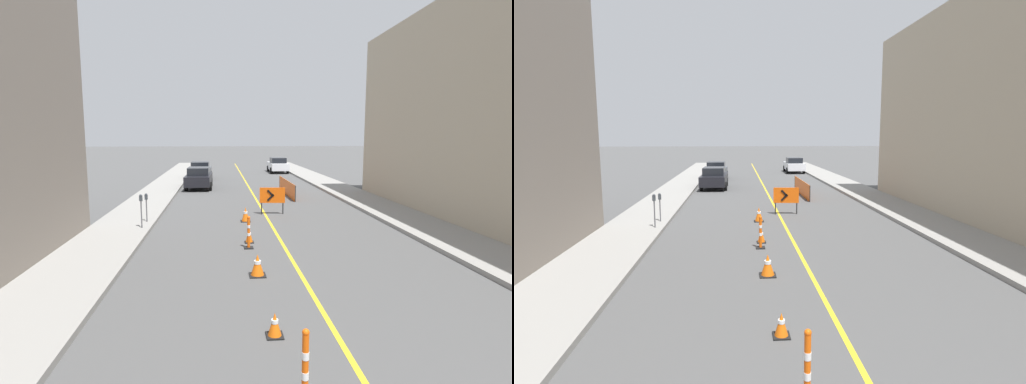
{
  "view_description": "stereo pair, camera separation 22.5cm",
  "coord_description": "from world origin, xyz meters",
  "views": [
    {
      "loc": [
        -2.29,
        3.51,
        3.92
      ],
      "look_at": [
        -0.36,
        23.98,
        1.0
      ],
      "focal_mm": 28.0,
      "sensor_mm": 36.0,
      "label": 1
    },
    {
      "loc": [
        -2.07,
        3.49,
        3.92
      ],
      "look_at": [
        -0.36,
        23.98,
        1.0
      ],
      "focal_mm": 28.0,
      "sensor_mm": 36.0,
      "label": 2
    }
  ],
  "objects": [
    {
      "name": "sidewalk_right",
      "position": [
        6.41,
        29.74,
        0.08
      ],
      "size": [
        2.6,
        59.49,
        0.16
      ],
      "color": "gray",
      "rests_on": "ground_plane"
    },
    {
      "name": "parked_car_curb_mid",
      "position": [
        -3.91,
        39.56,
        0.8
      ],
      "size": [
        1.94,
        4.34,
        1.59
      ],
      "rotation": [
        0.0,
        0.0,
        -0.02
      ],
      "color": "#474C51",
      "rests_on": "ground_plane"
    },
    {
      "name": "delineator_post_rear",
      "position": [
        -1.27,
        17.05,
        0.5
      ],
      "size": [
        0.32,
        0.32,
        1.15
      ],
      "color": "black",
      "rests_on": "ground_plane"
    },
    {
      "name": "traffic_cone_third",
      "position": [
        -1.23,
        10.82,
        0.24
      ],
      "size": [
        0.34,
        0.34,
        0.49
      ],
      "color": "black",
      "rests_on": "ground_plane"
    },
    {
      "name": "arrow_barricade_primary",
      "position": [
        0.37,
        23.02,
        0.93
      ],
      "size": [
        1.27,
        0.17,
        1.35
      ],
      "rotation": [
        0.0,
        0.0,
        -0.09
      ],
      "color": "#EF560C",
      "rests_on": "ground_plane"
    },
    {
      "name": "parked_car_curb_far",
      "position": [
        4.0,
        45.56,
        0.8
      ],
      "size": [
        1.94,
        4.31,
        1.59
      ],
      "rotation": [
        0.0,
        0.0,
        0.01
      ],
      "color": "silver",
      "rests_on": "ground_plane"
    },
    {
      "name": "delineator_post_front",
      "position": [
        -1.1,
        8.66,
        0.54
      ],
      "size": [
        0.31,
        0.31,
        1.25
      ],
      "color": "black",
      "rests_on": "ground_plane"
    },
    {
      "name": "parking_meter_far_curb",
      "position": [
        -5.46,
        21.1,
        1.05
      ],
      "size": [
        0.12,
        0.11,
        1.26
      ],
      "color": "#4C4C51",
      "rests_on": "sidewalk_left"
    },
    {
      "name": "safety_mesh_fence",
      "position": [
        2.2,
        29.41,
        0.49
      ],
      "size": [
        0.1,
        5.81,
        0.99
      ],
      "rotation": [
        0.0,
        0.0,
        1.58
      ],
      "color": "#EF560C",
      "rests_on": "ground_plane"
    },
    {
      "name": "parking_meter_near_curb",
      "position": [
        -5.46,
        19.91,
        1.14
      ],
      "size": [
        0.12,
        0.11,
        1.39
      ],
      "color": "#4C4C51",
      "rests_on": "sidewalk_left"
    },
    {
      "name": "sidewalk_left",
      "position": [
        -6.41,
        29.74,
        0.08
      ],
      "size": [
        2.6,
        59.49,
        0.16
      ],
      "color": "gray",
      "rests_on": "ground_plane"
    },
    {
      "name": "parked_car_curb_near",
      "position": [
        -3.75,
        33.25,
        0.8
      ],
      "size": [
        1.95,
        4.36,
        1.59
      ],
      "rotation": [
        0.0,
        0.0,
        -0.03
      ],
      "color": "black",
      "rests_on": "ground_plane"
    },
    {
      "name": "traffic_cone_farthest",
      "position": [
        -1.09,
        21.43,
        0.33
      ],
      "size": [
        0.44,
        0.44,
        0.66
      ],
      "color": "black",
      "rests_on": "ground_plane"
    },
    {
      "name": "traffic_cone_fourth",
      "position": [
        -1.23,
        14.26,
        0.31
      ],
      "size": [
        0.47,
        0.47,
        0.62
      ],
      "color": "black",
      "rests_on": "ground_plane"
    },
    {
      "name": "traffic_cone_fifth",
      "position": [
        -1.2,
        17.79,
        0.26
      ],
      "size": [
        0.34,
        0.34,
        0.52
      ],
      "color": "black",
      "rests_on": "ground_plane"
    },
    {
      "name": "lane_stripe",
      "position": [
        0.0,
        29.74,
        0.0
      ],
      "size": [
        0.12,
        59.49,
        0.01
      ],
      "color": "gold",
      "rests_on": "ground_plane"
    }
  ]
}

